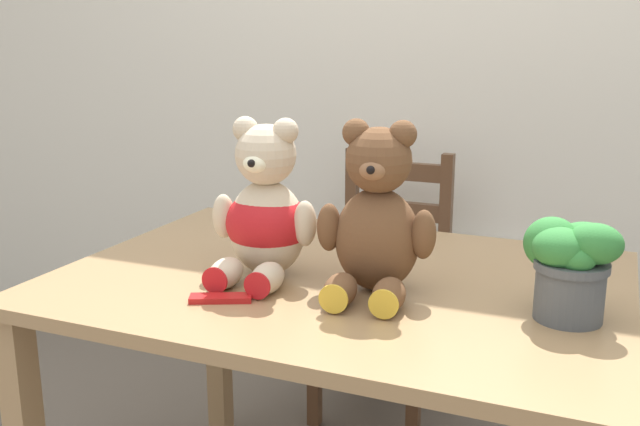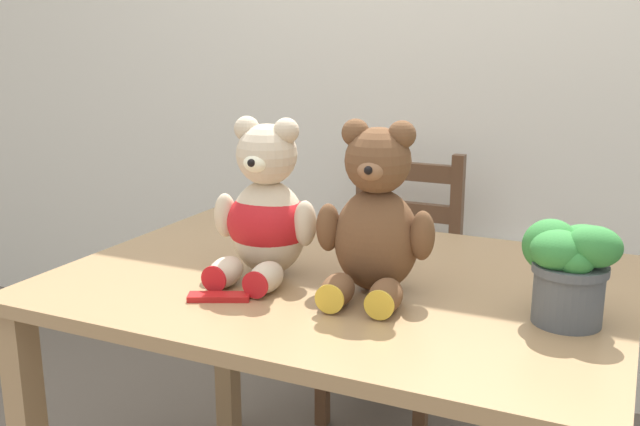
# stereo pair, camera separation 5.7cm
# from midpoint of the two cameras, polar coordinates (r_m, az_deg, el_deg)

# --- Properties ---
(wall_back) EXTENTS (8.00, 0.04, 2.60)m
(wall_back) POSITION_cam_midpoint_polar(r_m,az_deg,el_deg) (2.59, 10.35, 14.29)
(wall_back) COLOR silver
(wall_back) RESTS_ON ground_plane
(radiator) EXTENTS (0.58, 0.10, 0.56)m
(radiator) POSITION_cam_midpoint_polar(r_m,az_deg,el_deg) (2.72, 9.69, -8.54)
(radiator) COLOR silver
(radiator) RESTS_ON ground_plane
(dining_table) EXTENTS (1.24, 0.90, 0.75)m
(dining_table) POSITION_cam_midpoint_polar(r_m,az_deg,el_deg) (1.64, 0.57, -8.48)
(dining_table) COLOR #9E7A51
(dining_table) RESTS_ON ground_plane
(wooden_chair_behind) EXTENTS (0.38, 0.38, 0.89)m
(wooden_chair_behind) POSITION_cam_midpoint_polar(r_m,az_deg,el_deg) (2.46, 4.60, -6.01)
(wooden_chair_behind) COLOR brown
(wooden_chair_behind) RESTS_ON ground_plane
(teddy_bear_left) EXTENTS (0.25, 0.26, 0.35)m
(teddy_bear_left) POSITION_cam_midpoint_polar(r_m,az_deg,el_deg) (1.57, -5.43, -0.09)
(teddy_bear_left) COLOR beige
(teddy_bear_left) RESTS_ON dining_table
(teddy_bear_right) EXTENTS (0.25, 0.26, 0.36)m
(teddy_bear_right) POSITION_cam_midpoint_polar(r_m,az_deg,el_deg) (1.46, 3.43, -0.56)
(teddy_bear_right) COLOR brown
(teddy_bear_right) RESTS_ON dining_table
(potted_plant) EXTENTS (0.18, 0.15, 0.19)m
(potted_plant) POSITION_cam_midpoint_polar(r_m,az_deg,el_deg) (1.40, 18.27, -3.71)
(potted_plant) COLOR #4C5156
(potted_plant) RESTS_ON dining_table
(chocolate_bar) EXTENTS (0.13, 0.09, 0.01)m
(chocolate_bar) POSITION_cam_midpoint_polar(r_m,az_deg,el_deg) (1.47, -9.06, -6.76)
(chocolate_bar) COLOR red
(chocolate_bar) RESTS_ON dining_table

